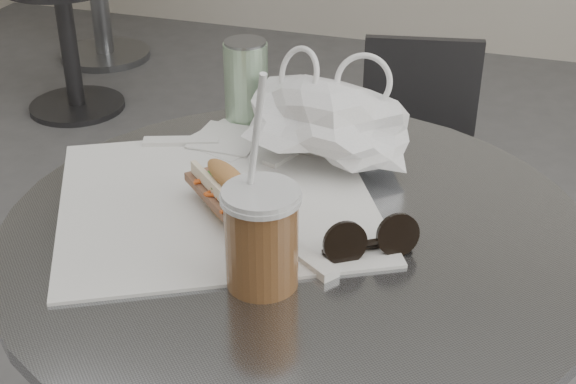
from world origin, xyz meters
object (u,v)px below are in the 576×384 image
(chair_far, at_px, (413,202))
(sunglasses, at_px, (371,241))
(bg_chair, at_px, (62,26))
(iced_coffee, at_px, (261,236))
(banh_mi, at_px, (227,194))
(drink_can, at_px, (246,82))

(chair_far, height_order, sunglasses, sunglasses)
(bg_chair, bearing_deg, iced_coffee, -66.11)
(banh_mi, bearing_deg, bg_chair, 171.70)
(drink_can, bearing_deg, banh_mi, -74.05)
(sunglasses, height_order, drink_can, drink_can)
(bg_chair, xyz_separation_m, banh_mi, (1.32, -1.64, 0.43))
(sunglasses, distance_m, drink_can, 0.43)
(iced_coffee, bearing_deg, chair_far, 88.25)
(chair_far, xyz_separation_m, iced_coffee, (-0.03, -0.98, 0.50))
(chair_far, distance_m, bg_chair, 1.64)
(bg_chair, height_order, drink_can, drink_can)
(chair_far, distance_m, iced_coffee, 1.10)
(drink_can, bearing_deg, chair_far, 70.49)
(bg_chair, bearing_deg, banh_mi, -66.00)
(sunglasses, bearing_deg, drink_can, 97.39)
(chair_far, bearing_deg, iced_coffee, 77.37)
(iced_coffee, bearing_deg, drink_can, 112.88)
(banh_mi, height_order, drink_can, drink_can)
(chair_far, bearing_deg, banh_mi, 71.26)
(iced_coffee, height_order, sunglasses, iced_coffee)
(bg_chair, relative_size, iced_coffee, 2.98)
(drink_can, bearing_deg, sunglasses, -48.93)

